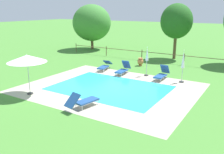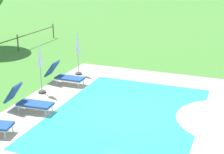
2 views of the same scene
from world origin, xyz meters
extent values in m
plane|color=#478433|center=(0.00, 0.00, 0.00)|extent=(160.00, 160.00, 0.00)
cube|color=#B2A893|center=(0.00, 0.00, 0.00)|extent=(10.87, 8.78, 0.01)
cube|color=#2DB7C6|center=(0.00, 0.00, 0.01)|extent=(7.28, 5.19, 0.01)
cube|color=#C0B59F|center=(0.00, 2.71, 0.01)|extent=(7.76, 0.24, 0.01)
cube|color=#C0B59F|center=(0.00, -2.71, 0.01)|extent=(7.76, 0.24, 0.01)
cube|color=#C0B59F|center=(3.76, 0.00, 0.01)|extent=(0.24, 5.19, 0.01)
cube|color=#C0B59F|center=(-3.76, 0.00, 0.01)|extent=(0.24, 5.19, 0.01)
cube|color=navy|center=(-0.96, 3.22, 0.32)|extent=(0.70, 1.34, 0.07)
cube|color=navy|center=(-1.03, 4.11, 0.66)|extent=(0.64, 0.59, 0.72)
cube|color=silver|center=(-0.96, 3.22, 0.26)|extent=(0.67, 1.31, 0.04)
cylinder|color=silver|center=(-0.66, 2.69, 0.14)|extent=(0.04, 0.04, 0.28)
cylinder|color=silver|center=(-1.17, 2.65, 0.14)|extent=(0.04, 0.04, 0.28)
cylinder|color=silver|center=(-0.74, 3.79, 0.14)|extent=(0.04, 0.04, 0.28)
cylinder|color=silver|center=(-1.25, 3.75, 0.14)|extent=(0.04, 0.04, 0.28)
cube|color=navy|center=(0.65, -3.27, 0.32)|extent=(0.84, 1.39, 0.07)
cube|color=navy|center=(0.47, -4.21, 0.60)|extent=(0.72, 0.77, 0.62)
cube|color=silver|center=(0.65, -3.27, 0.26)|extent=(0.80, 1.36, 0.04)
cylinder|color=silver|center=(0.51, -2.68, 0.14)|extent=(0.04, 0.04, 0.28)
cylinder|color=silver|center=(1.01, -2.78, 0.14)|extent=(0.04, 0.04, 0.28)
cylinder|color=silver|center=(0.30, -3.76, 0.14)|extent=(0.04, 0.04, 0.28)
cylinder|color=silver|center=(0.80, -3.86, 0.14)|extent=(0.04, 0.04, 0.28)
cube|color=navy|center=(2.14, 3.43, 0.32)|extent=(0.60, 1.30, 0.07)
cube|color=navy|center=(2.15, 4.33, 0.65)|extent=(0.60, 0.56, 0.71)
cube|color=silver|center=(2.14, 3.43, 0.26)|extent=(0.57, 1.28, 0.04)
cylinder|color=silver|center=(2.40, 2.88, 0.14)|extent=(0.04, 0.04, 0.28)
cylinder|color=silver|center=(1.89, 2.88, 0.14)|extent=(0.04, 0.04, 0.28)
cylinder|color=silver|center=(2.40, 3.98, 0.14)|extent=(0.04, 0.04, 0.28)
cylinder|color=silver|center=(1.89, 3.98, 0.14)|extent=(0.04, 0.04, 0.28)
cube|color=navy|center=(-2.90, 3.56, 0.32)|extent=(0.84, 1.39, 0.07)
cube|color=navy|center=(-3.09, 4.56, 0.52)|extent=(0.74, 0.87, 0.46)
cube|color=silver|center=(-2.90, 3.56, 0.26)|extent=(0.81, 1.36, 0.04)
cylinder|color=silver|center=(-2.54, 3.06, 0.14)|extent=(0.04, 0.04, 0.28)
cylinder|color=silver|center=(-3.04, 2.96, 0.14)|extent=(0.04, 0.04, 0.28)
cylinder|color=silver|center=(-2.75, 4.15, 0.14)|extent=(0.04, 0.04, 0.28)
cylinder|color=silver|center=(-3.25, 4.05, 0.14)|extent=(0.04, 0.04, 0.28)
cylinder|color=#383838|center=(-3.46, -3.56, 0.04)|extent=(0.36, 0.36, 0.08)
cylinder|color=#B2B5B7|center=(-3.46, -3.56, 1.19)|extent=(0.04, 0.04, 2.38)
cone|color=white|center=(-3.46, -3.56, 2.19)|extent=(2.29, 2.29, 0.42)
sphere|color=white|center=(-3.46, -3.56, 2.41)|extent=(0.06, 0.06, 0.06)
cylinder|color=#383838|center=(0.78, 4.04, 0.04)|extent=(0.32, 0.32, 0.08)
cylinder|color=#B2B5B7|center=(0.78, 4.04, 0.60)|extent=(0.04, 0.04, 1.20)
cone|color=white|center=(0.78, 4.04, 1.70)|extent=(0.25, 0.25, 1.00)
sphere|color=white|center=(0.78, 4.04, 2.23)|extent=(0.05, 0.05, 0.05)
cylinder|color=#383838|center=(3.62, 3.74, 0.04)|extent=(0.32, 0.32, 0.08)
cylinder|color=#B2B5B7|center=(3.62, 3.74, 0.52)|extent=(0.04, 0.04, 1.05)
cone|color=white|center=(3.62, 3.74, 1.66)|extent=(0.24, 0.24, 1.22)
sphere|color=white|center=(3.62, 3.74, 2.29)|extent=(0.05, 0.05, 0.05)
cylinder|color=#C67547|center=(-1.09, 6.91, 0.04)|extent=(0.29, 0.29, 0.08)
ellipsoid|color=#C67547|center=(-1.09, 6.91, 0.38)|extent=(0.53, 0.53, 0.60)
cylinder|color=#C67547|center=(-1.09, 6.91, 0.68)|extent=(0.40, 0.40, 0.06)
cylinder|color=brown|center=(-10.64, 9.35, 0.53)|extent=(0.08, 0.08, 1.05)
cylinder|color=brown|center=(-6.38, 9.35, 0.53)|extent=(0.08, 0.08, 1.05)
cylinder|color=brown|center=(-2.11, 9.35, 0.53)|extent=(0.08, 0.08, 1.05)
cylinder|color=brown|center=(2.16, 9.35, 0.53)|extent=(0.08, 0.08, 1.05)
cube|color=brown|center=(0.03, 9.35, 0.85)|extent=(21.34, 0.05, 0.05)
cylinder|color=brown|center=(-10.43, 12.27, 0.81)|extent=(0.33, 0.33, 1.62)
ellipsoid|color=#3D7F33|center=(-10.43, 12.27, 3.30)|extent=(4.76, 4.76, 4.48)
cylinder|color=brown|center=(0.45, 11.74, 1.25)|extent=(0.30, 0.30, 2.50)
ellipsoid|color=#235B1E|center=(0.45, 11.74, 3.80)|extent=(3.17, 3.17, 3.46)
camera|label=1|loc=(8.15, -12.82, 5.00)|focal=39.19mm
camera|label=2|loc=(-10.61, -3.59, 5.25)|focal=54.06mm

